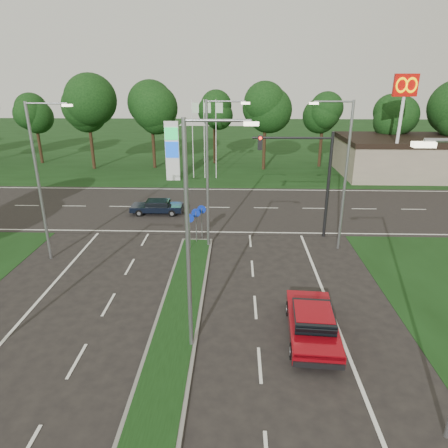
{
  "coord_description": "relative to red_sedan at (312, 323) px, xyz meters",
  "views": [
    {
      "loc": [
        2.54,
        -7.29,
        10.29
      ],
      "look_at": [
        1.85,
        14.29,
        2.2
      ],
      "focal_mm": 32.0,
      "sensor_mm": 36.0,
      "label": 1
    }
  ],
  "objects": [
    {
      "name": "streetlight_right_far",
      "position": [
        3.05,
        9.18,
        4.39
      ],
      "size": [
        2.53,
        0.22,
        9.0
      ],
      "rotation": [
        0.0,
        0.0,
        3.14
      ],
      "color": "gray",
      "rests_on": "ground"
    },
    {
      "name": "treeline_far",
      "position": [
        -5.65,
        33.11,
        6.14
      ],
      "size": [
        6.0,
        6.0,
        9.9
      ],
      "color": "black",
      "rests_on": "ground"
    },
    {
      "name": "streetlight_median_far",
      "position": [
        -4.75,
        9.18,
        4.39
      ],
      "size": [
        2.53,
        0.22,
        9.0
      ],
      "color": "gray",
      "rests_on": "ground"
    },
    {
      "name": "navy_sedan",
      "position": [
        -9.41,
        15.51,
        -0.1
      ],
      "size": [
        3.99,
        1.68,
        1.09
      ],
      "rotation": [
        0.0,
        0.0,
        1.58
      ],
      "color": "black",
      "rests_on": "ground"
    },
    {
      "name": "verge_far",
      "position": [
        -5.75,
        48.18,
        -0.69
      ],
      "size": [
        160.0,
        50.0,
        0.02
      ],
      "primitive_type": "cube",
      "color": "black",
      "rests_on": "ground"
    },
    {
      "name": "cross_road",
      "position": [
        -5.75,
        17.18,
        -0.69
      ],
      "size": [
        160.0,
        12.0,
        0.02
      ],
      "primitive_type": "cube",
      "color": "black",
      "rests_on": "ground"
    },
    {
      "name": "commercial_building",
      "position": [
        16.25,
        29.18,
        1.31
      ],
      "size": [
        16.0,
        9.0,
        4.0
      ],
      "primitive_type": "cube",
      "color": "gray",
      "rests_on": "ground"
    },
    {
      "name": "streetlight_left_far",
      "position": [
        -14.05,
        7.18,
        4.39
      ],
      "size": [
        2.53,
        0.22,
        9.0
      ],
      "color": "gray",
      "rests_on": "ground"
    },
    {
      "name": "mcdonalds_sign",
      "position": [
        12.25,
        25.15,
        7.3
      ],
      "size": [
        2.2,
        0.47,
        10.4
      ],
      "color": "silver",
      "rests_on": "ground"
    },
    {
      "name": "streetlight_median_near",
      "position": [
        -4.75,
        -0.82,
        4.39
      ],
      "size": [
        2.53,
        0.22,
        9.0
      ],
      "color": "gray",
      "rests_on": "ground"
    },
    {
      "name": "median_kerb",
      "position": [
        -5.75,
        -2.82,
        -0.63
      ],
      "size": [
        2.0,
        26.0,
        0.12
      ],
      "primitive_type": "cube",
      "color": "slate",
      "rests_on": "ground"
    },
    {
      "name": "gas_pylon",
      "position": [
        -9.54,
        26.22,
        2.51
      ],
      "size": [
        5.8,
        1.26,
        8.0
      ],
      "color": "silver",
      "rests_on": "ground"
    },
    {
      "name": "red_sedan",
      "position": [
        0.0,
        0.0,
        0.0
      ],
      "size": [
        2.23,
        4.78,
        1.28
      ],
      "rotation": [
        0.0,
        0.0,
        -0.07
      ],
      "color": "maroon",
      "rests_on": "ground"
    },
    {
      "name": "median_signs",
      "position": [
        -5.75,
        9.58,
        1.02
      ],
      "size": [
        1.16,
        1.76,
        2.38
      ],
      "color": "gray",
      "rests_on": "ground"
    },
    {
      "name": "traffic_signal",
      "position": [
        1.44,
        11.17,
        3.96
      ],
      "size": [
        5.1,
        0.42,
        7.0
      ],
      "color": "black",
      "rests_on": "ground"
    }
  ]
}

